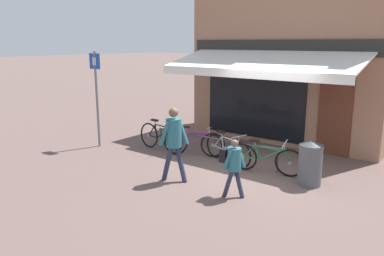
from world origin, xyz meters
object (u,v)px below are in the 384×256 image
object	(u,v)px
bicycle_black	(160,137)
bicycle_silver	(227,149)
bicycle_purple	(194,143)
litter_bin	(310,163)
parking_sign	(96,90)
pedestrian_adult	(174,137)
bicycle_green	(266,159)
pedestrian_child	(233,161)

from	to	relation	value
bicycle_black	bicycle_silver	size ratio (longest dim) A/B	1.06
bicycle_black	bicycle_purple	xyz separation A→B (m)	(1.05, 0.21, -0.04)
litter_bin	parking_sign	distance (m)	6.29
bicycle_purple	bicycle_black	bearing A→B (deg)	166.61
bicycle_black	pedestrian_adult	size ratio (longest dim) A/B	1.02
litter_bin	pedestrian_adult	bearing A→B (deg)	-146.62
pedestrian_adult	litter_bin	size ratio (longest dim) A/B	1.68
bicycle_green	pedestrian_child	world-z (taller)	pedestrian_child
pedestrian_adult	parking_sign	distance (m)	3.81
bicycle_black	bicycle_green	distance (m)	3.29
bicycle_silver	pedestrian_child	world-z (taller)	pedestrian_child
bicycle_silver	bicycle_green	bearing A→B (deg)	6.21
bicycle_black	pedestrian_adult	world-z (taller)	pedestrian_adult
bicycle_black	bicycle_green	bearing A→B (deg)	5.39
parking_sign	litter_bin	bearing A→B (deg)	7.44
pedestrian_adult	pedestrian_child	bearing A→B (deg)	2.58
bicycle_black	bicycle_purple	distance (m)	1.07
bicycle_silver	parking_sign	size ratio (longest dim) A/B	0.58
bicycle_purple	parking_sign	world-z (taller)	parking_sign
bicycle_purple	bicycle_green	world-z (taller)	bicycle_green
bicycle_purple	pedestrian_adult	distance (m)	2.13
litter_bin	bicycle_silver	bearing A→B (deg)	173.84
bicycle_black	bicycle_silver	bearing A→B (deg)	11.03
bicycle_purple	parking_sign	size ratio (longest dim) A/B	0.58
bicycle_green	parking_sign	world-z (taller)	parking_sign
bicycle_purple	bicycle_green	size ratio (longest dim) A/B	0.90
bicycle_silver	litter_bin	distance (m)	2.28
bicycle_black	litter_bin	distance (m)	4.38
bicycle_silver	bicycle_green	xyz separation A→B (m)	(1.18, -0.19, 0.02)
bicycle_silver	pedestrian_adult	bearing A→B (deg)	-81.19
bicycle_green	litter_bin	bearing A→B (deg)	-14.59
bicycle_purple	pedestrian_adult	xyz separation A→B (m)	(0.85, -1.84, 0.67)
bicycle_black	litter_bin	bearing A→B (deg)	4.35
bicycle_green	parking_sign	distance (m)	5.28
bicycle_purple	litter_bin	bearing A→B (deg)	-28.39
parking_sign	pedestrian_child	bearing A→B (deg)	-8.73
bicycle_purple	litter_bin	distance (m)	3.34
bicycle_black	bicycle_green	size ratio (longest dim) A/B	0.96
bicycle_purple	pedestrian_child	bearing A→B (deg)	-62.31
pedestrian_adult	litter_bin	distance (m)	3.01
pedestrian_adult	parking_sign	size ratio (longest dim) A/B	0.60
bicycle_black	pedestrian_adult	distance (m)	2.58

